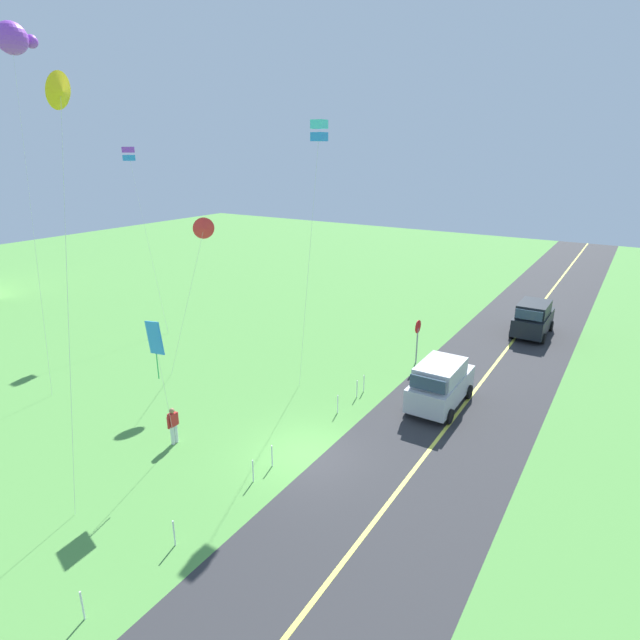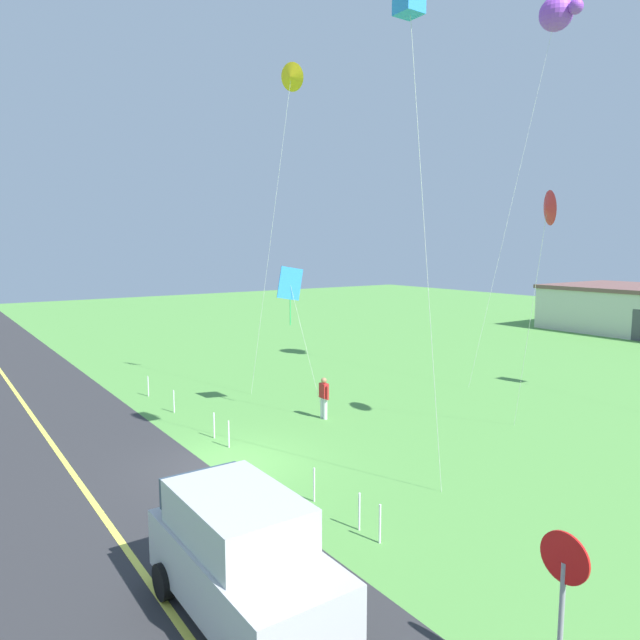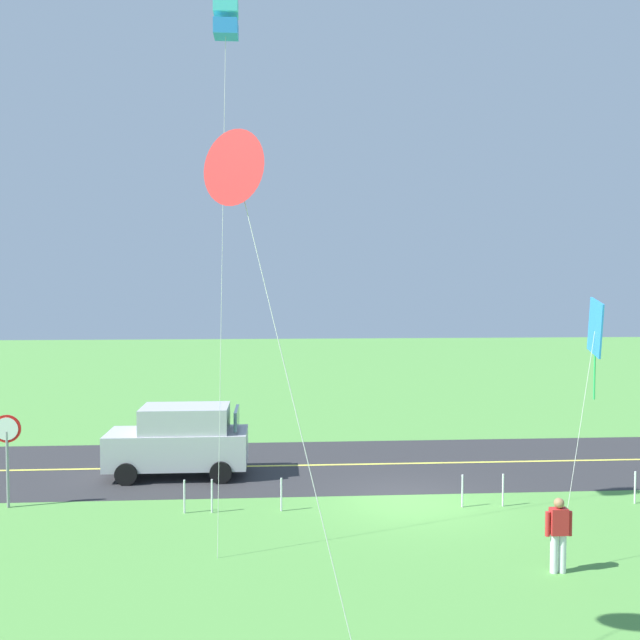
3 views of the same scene
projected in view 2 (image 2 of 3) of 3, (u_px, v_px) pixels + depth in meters
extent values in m
cube|color=#549342|center=(228.00, 466.00, 17.50)|extent=(120.00, 120.00, 0.10)
cube|color=#2D2D30|center=(90.00, 497.00, 15.22)|extent=(120.00, 7.00, 0.00)
cube|color=#E5E04C|center=(90.00, 497.00, 15.22)|extent=(120.00, 0.16, 0.00)
cube|color=#B7B7BC|center=(244.00, 572.00, 10.12)|extent=(4.40, 1.90, 1.10)
cube|color=#B7B7BC|center=(237.00, 515.00, 10.21)|extent=(2.73, 1.75, 0.80)
cube|color=#334756|center=(268.00, 541.00, 9.32)|extent=(0.10, 1.62, 0.64)
cube|color=#334756|center=(200.00, 485.00, 11.53)|extent=(0.10, 1.62, 0.60)
cylinder|color=black|center=(337.00, 625.00, 9.57)|extent=(0.68, 0.22, 0.68)
cylinder|color=black|center=(254.00, 551.00, 11.90)|extent=(0.68, 0.22, 0.68)
cylinder|color=black|center=(164.00, 581.00, 10.82)|extent=(0.68, 0.22, 0.68)
cylinder|color=gray|center=(560.00, 631.00, 8.33)|extent=(0.08, 0.08, 2.10)
cylinder|color=red|center=(565.00, 558.00, 8.19)|extent=(0.76, 0.04, 0.76)
cylinder|color=white|center=(566.00, 557.00, 8.20)|extent=(0.62, 0.01, 0.62)
cylinder|color=silver|center=(322.00, 408.00, 22.22)|extent=(0.16, 0.16, 0.82)
cylinder|color=silver|center=(325.00, 409.00, 22.07)|extent=(0.16, 0.16, 0.82)
cube|color=red|center=(324.00, 390.00, 22.06)|extent=(0.36, 0.22, 0.56)
cylinder|color=red|center=(320.00, 390.00, 22.26)|extent=(0.10, 0.10, 0.52)
cylinder|color=red|center=(328.00, 393.00, 21.87)|extent=(0.10, 0.10, 0.52)
sphere|color=#9E704C|center=(324.00, 380.00, 22.01)|extent=(0.22, 0.22, 0.22)
cylinder|color=silver|center=(307.00, 351.00, 22.09)|extent=(1.11, 0.82, 5.15)
cube|color=#2D8CE5|center=(290.00, 283.00, 21.99)|extent=(0.21, 1.08, 1.33)
cylinder|color=green|center=(290.00, 307.00, 22.10)|extent=(0.04, 0.04, 1.40)
cylinder|color=silver|center=(270.00, 245.00, 24.34)|extent=(2.24, 0.82, 13.16)
cone|color=yellow|center=(291.00, 77.00, 22.84)|extent=(1.17, 0.73, 1.11)
cylinder|color=silver|center=(426.00, 262.00, 14.50)|extent=(0.19, 1.35, 12.30)
cube|color=#2D8CE5|center=(409.00, 7.00, 13.45)|extent=(0.56, 0.56, 0.36)
cylinder|color=silver|center=(510.00, 210.00, 25.85)|extent=(2.23, 2.16, 16.31)
sphere|color=purple|center=(556.00, 14.00, 24.53)|extent=(1.40, 1.40, 1.40)
sphere|color=purple|center=(576.00, 7.00, 23.80)|extent=(0.60, 0.60, 0.60)
cylinder|color=silver|center=(529.00, 325.00, 19.82)|extent=(1.88, 1.36, 7.74)
cone|color=red|center=(548.00, 208.00, 18.19)|extent=(1.03, 0.84, 1.11)
cylinder|color=silver|center=(148.00, 386.00, 25.44)|extent=(0.05, 0.05, 0.90)
cylinder|color=silver|center=(174.00, 402.00, 22.94)|extent=(0.05, 0.05, 0.90)
cylinder|color=silver|center=(214.00, 425.00, 19.88)|extent=(0.05, 0.05, 0.90)
cylinder|color=silver|center=(229.00, 434.00, 18.96)|extent=(0.05, 0.05, 0.90)
cylinder|color=silver|center=(314.00, 485.00, 14.93)|extent=(0.05, 0.05, 0.90)
cylinder|color=silver|center=(359.00, 512.00, 13.42)|extent=(0.05, 0.05, 0.90)
cylinder|color=silver|center=(380.00, 524.00, 12.83)|extent=(0.05, 0.05, 0.90)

